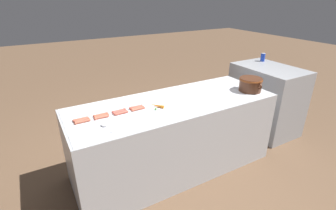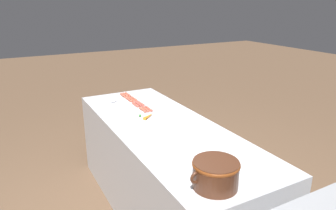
# 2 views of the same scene
# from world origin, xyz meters

# --- Properties ---
(ground_plane) EXTENTS (20.00, 20.00, 0.00)m
(ground_plane) POSITION_xyz_m (0.00, 0.00, 0.00)
(ground_plane) COLOR brown
(griddle_counter) EXTENTS (0.86, 2.34, 0.88)m
(griddle_counter) POSITION_xyz_m (0.00, 0.00, 0.44)
(griddle_counter) COLOR #ADAFB5
(griddle_counter) RESTS_ON ground_plane
(hot_dog_0) EXTENTS (0.03, 0.15, 0.02)m
(hot_dog_0) POSITION_xyz_m (-0.06, -0.99, 0.89)
(hot_dog_0) COLOR #BA5640
(hot_dog_0) RESTS_ON griddle_counter
(hot_dog_1) EXTENTS (0.03, 0.15, 0.02)m
(hot_dog_1) POSITION_xyz_m (-0.05, -0.80, 0.89)
(hot_dog_1) COLOR #B3543F
(hot_dog_1) RESTS_ON griddle_counter
(hot_dog_2) EXTENTS (0.03, 0.15, 0.02)m
(hot_dog_2) POSITION_xyz_m (-0.05, -0.61, 0.89)
(hot_dog_2) COLOR #B04F41
(hot_dog_2) RESTS_ON griddle_counter
(hot_dog_3) EXTENTS (0.03, 0.15, 0.02)m
(hot_dog_3) POSITION_xyz_m (-0.06, -0.43, 0.89)
(hot_dog_3) COLOR #BD5443
(hot_dog_3) RESTS_ON griddle_counter
(hot_dog_4) EXTENTS (0.03, 0.15, 0.02)m
(hot_dog_4) POSITION_xyz_m (-0.02, -0.99, 0.89)
(hot_dog_4) COLOR #BE5842
(hot_dog_4) RESTS_ON griddle_counter
(hot_dog_5) EXTENTS (0.03, 0.15, 0.02)m
(hot_dog_5) POSITION_xyz_m (-0.02, -0.80, 0.89)
(hot_dog_5) COLOR #BA563F
(hot_dog_5) RESTS_ON griddle_counter
(hot_dog_6) EXTENTS (0.03, 0.15, 0.02)m
(hot_dog_6) POSITION_xyz_m (-0.02, -0.62, 0.89)
(hot_dog_6) COLOR #B34F44
(hot_dog_6) RESTS_ON griddle_counter
(hot_dog_7) EXTENTS (0.03, 0.15, 0.02)m
(hot_dog_7) POSITION_xyz_m (-0.02, -0.43, 0.89)
(hot_dog_7) COLOR #B6533F
(hot_dog_7) RESTS_ON griddle_counter
(hot_dog_8) EXTENTS (0.03, 0.15, 0.02)m
(hot_dog_8) POSITION_xyz_m (0.01, -0.99, 0.89)
(hot_dog_8) COLOR #B15841
(hot_dog_8) RESTS_ON griddle_counter
(hot_dog_9) EXTENTS (0.03, 0.15, 0.02)m
(hot_dog_9) POSITION_xyz_m (0.01, -0.81, 0.89)
(hot_dog_9) COLOR #BA5943
(hot_dog_9) RESTS_ON griddle_counter
(hot_dog_10) EXTENTS (0.02, 0.15, 0.02)m
(hot_dog_10) POSITION_xyz_m (0.01, -0.61, 0.89)
(hot_dog_10) COLOR #BA5140
(hot_dog_10) RESTS_ON griddle_counter
(hot_dog_11) EXTENTS (0.03, 0.15, 0.02)m
(hot_dog_11) POSITION_xyz_m (0.01, -0.43, 0.89)
(hot_dog_11) COLOR #B3553F
(hot_dog_11) RESTS_ON griddle_counter
(bean_pot) EXTENTS (0.34, 0.28, 0.16)m
(bean_pot) POSITION_xyz_m (0.17, 0.97, 0.97)
(bean_pot) COLOR #472616
(bean_pot) RESTS_ON griddle_counter
(serving_spoon) EXTENTS (0.19, 0.24, 0.02)m
(serving_spoon) POSITION_xyz_m (0.19, -0.80, 0.89)
(serving_spoon) COLOR #B7B7BC
(serving_spoon) RESTS_ON griddle_counter
(carrot) EXTENTS (0.16, 0.12, 0.03)m
(carrot) POSITION_xyz_m (0.04, -0.23, 0.90)
(carrot) COLOR orange
(carrot) RESTS_ON griddle_counter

